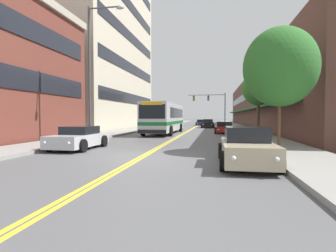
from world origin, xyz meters
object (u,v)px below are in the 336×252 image
object	(u,v)px
car_beige_parked_right_foreground	(246,147)
street_tree_right_near	(280,67)
car_navy_moving_second	(201,123)
car_black_moving_lead	(208,124)
fire_hydrant	(253,134)
city_bus	(165,117)
traffic_signal_mast	(212,102)
street_tree_right_mid	(258,88)
car_silver_parked_left_near	(79,138)
car_champagne_parked_left_mid	(170,123)
street_lamp_left_near	(94,63)
car_red_parked_right_mid	(224,128)

from	to	relation	value
car_beige_parked_right_foreground	street_tree_right_near	distance (m)	5.60
car_navy_moving_second	car_black_moving_lead	bearing A→B (deg)	-82.04
car_black_moving_lead	fire_hydrant	size ratio (longest dim) A/B	4.98
car_beige_parked_right_foreground	city_bus	bearing A→B (deg)	110.13
car_beige_parked_right_foreground	street_tree_right_near	world-z (taller)	street_tree_right_near
traffic_signal_mast	street_tree_right_mid	xyz separation A→B (m)	(4.18, -26.58, -0.21)
car_beige_parked_right_foreground	car_black_moving_lead	size ratio (longest dim) A/B	1.07
car_silver_parked_left_near	car_champagne_parked_left_mid	size ratio (longest dim) A/B	0.90
car_navy_moving_second	fire_hydrant	bearing A→B (deg)	-81.30
city_bus	street_tree_right_mid	xyz separation A→B (m)	(9.01, -4.38, 2.50)
car_silver_parked_left_near	car_navy_moving_second	world-z (taller)	car_silver_parked_left_near
street_lamp_left_near	street_tree_right_near	world-z (taller)	street_lamp_left_near
traffic_signal_mast	street_lamp_left_near	bearing A→B (deg)	-103.14
car_navy_moving_second	car_red_parked_right_mid	bearing A→B (deg)	-81.64
car_beige_parked_right_foreground	car_black_moving_lead	world-z (taller)	car_beige_parked_right_foreground
car_black_moving_lead	traffic_signal_mast	world-z (taller)	traffic_signal_mast
traffic_signal_mast	city_bus	bearing A→B (deg)	-102.29
car_red_parked_right_mid	street_tree_right_mid	bearing A→B (deg)	-64.56
car_red_parked_right_mid	traffic_signal_mast	distance (m)	21.42
city_bus	car_black_moving_lead	world-z (taller)	city_bus
car_beige_parked_right_foreground	street_lamp_left_near	distance (m)	12.53
street_tree_right_mid	fire_hydrant	xyz separation A→B (m)	(-1.01, -4.15, -3.69)
street_tree_right_near	street_tree_right_mid	bearing A→B (deg)	87.12
car_black_moving_lead	city_bus	bearing A→B (deg)	-105.89
street_tree_right_near	fire_hydrant	bearing A→B (deg)	95.49
car_silver_parked_left_near	car_navy_moving_second	xyz separation A→B (m)	(4.94, 40.62, -0.05)
car_red_parked_right_mid	fire_hydrant	xyz separation A→B (m)	(1.64, -9.72, 0.01)
street_tree_right_near	car_black_moving_lead	bearing A→B (deg)	98.39
car_black_moving_lead	traffic_signal_mast	bearing A→B (deg)	85.44
car_navy_moving_second	fire_hydrant	world-z (taller)	car_navy_moving_second
car_champagne_parked_left_mid	fire_hydrant	xyz separation A→B (m)	(10.24, -24.84, -0.06)
car_champagne_parked_left_mid	car_red_parked_right_mid	world-z (taller)	car_champagne_parked_left_mid
car_champagne_parked_left_mid	fire_hydrant	distance (m)	26.87
car_red_parked_right_mid	car_navy_moving_second	world-z (taller)	car_red_parked_right_mid
city_bus	car_champagne_parked_left_mid	distance (m)	16.50
traffic_signal_mast	car_silver_parked_left_near	bearing A→B (deg)	-101.01
fire_hydrant	car_silver_parked_left_near	bearing A→B (deg)	-150.64
car_silver_parked_left_near	car_beige_parked_right_foreground	distance (m)	9.40
car_silver_parked_left_near	traffic_signal_mast	distance (m)	37.40
city_bus	car_silver_parked_left_near	bearing A→B (deg)	-99.01
car_silver_parked_left_near	traffic_signal_mast	size ratio (longest dim) A/B	0.62
car_red_parked_right_mid	car_navy_moving_second	xyz separation A→B (m)	(-3.69, 25.11, -0.03)
traffic_signal_mast	street_tree_right_near	world-z (taller)	street_tree_right_near
car_navy_moving_second	street_lamp_left_near	size ratio (longest dim) A/B	0.49
city_bus	traffic_signal_mast	world-z (taller)	traffic_signal_mast
car_black_moving_lead	street_tree_right_near	distance (m)	29.50
traffic_signal_mast	street_tree_right_near	distance (m)	36.38
car_silver_parked_left_near	fire_hydrant	world-z (taller)	car_silver_parked_left_near
car_beige_parked_right_foreground	car_red_parked_right_mid	bearing A→B (deg)	90.40
car_champagne_parked_left_mid	street_lamp_left_near	bearing A→B (deg)	-91.43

